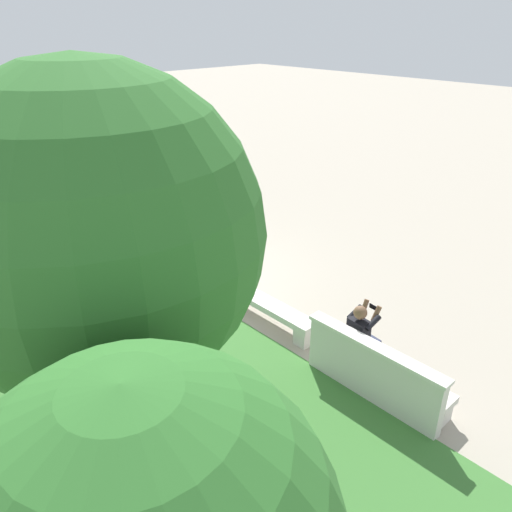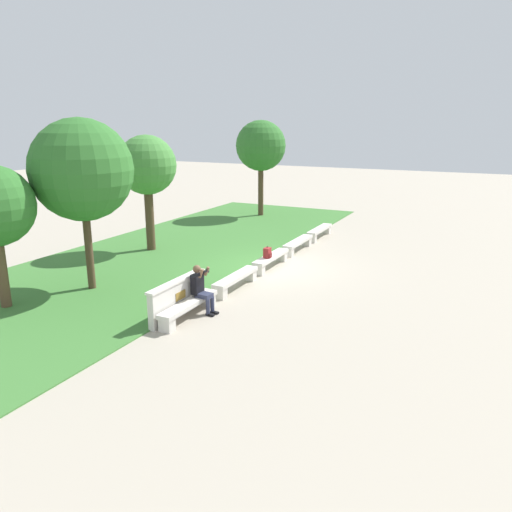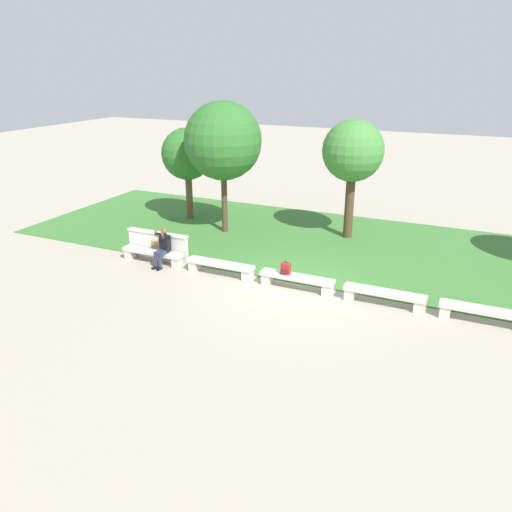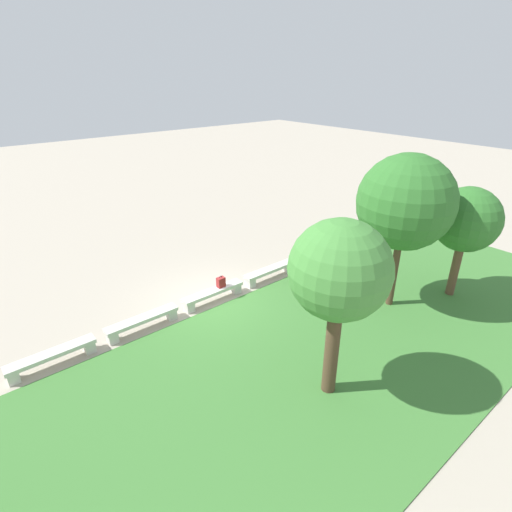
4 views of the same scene
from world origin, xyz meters
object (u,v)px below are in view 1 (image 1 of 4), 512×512
(bench_mid, at_px, (187,263))
(tree_left_background, at_px, (98,235))
(backpack, at_px, (197,256))
(bench_main, at_px, (383,372))
(bench_far, at_px, (128,231))
(bench_end, at_px, (83,206))
(person_photographer, at_px, (363,335))
(bench_near, at_px, (267,308))

(bench_mid, height_order, tree_left_background, tree_left_background)
(bench_mid, distance_m, backpack, 0.48)
(bench_mid, bearing_deg, bench_main, 180.00)
(bench_far, bearing_deg, bench_mid, 180.00)
(bench_end, relative_size, person_photographer, 1.76)
(bench_near, height_order, bench_far, same)
(bench_near, distance_m, bench_end, 7.92)
(backpack, xyz_separation_m, tree_left_background, (-4.24, 4.08, 3.04))
(bench_near, relative_size, backpack, 5.42)
(bench_end, bearing_deg, bench_far, 180.00)
(person_photographer, relative_size, backpack, 3.08)
(person_photographer, relative_size, tree_left_background, 0.25)
(tree_left_background, bearing_deg, person_photographer, -92.55)
(backpack, distance_m, tree_left_background, 6.62)
(bench_mid, relative_size, bench_far, 1.00)
(bench_far, distance_m, backpack, 3.02)
(bench_far, distance_m, person_photographer, 7.44)
(bench_main, bearing_deg, bench_mid, 0.00)
(bench_main, xyz_separation_m, bench_near, (2.64, 0.00, 0.00))
(bench_mid, xyz_separation_m, person_photographer, (-4.78, -0.08, 0.43))
(bench_main, bearing_deg, backpack, -0.30)
(bench_near, distance_m, person_photographer, 2.19)
(tree_left_background, bearing_deg, bench_near, -64.19)
(bench_near, xyz_separation_m, bench_end, (7.92, 0.00, 0.00))
(bench_mid, height_order, person_photographer, person_photographer)
(bench_near, bearing_deg, bench_mid, 0.00)
(bench_near, xyz_separation_m, bench_mid, (2.64, 0.00, 0.00))
(bench_mid, relative_size, backpack, 5.42)
(bench_main, bearing_deg, bench_near, 0.00)
(bench_near, distance_m, bench_mid, 2.64)
(person_photographer, bearing_deg, tree_left_background, 87.45)
(backpack, bearing_deg, bench_end, 0.26)
(bench_near, relative_size, person_photographer, 1.76)
(bench_mid, xyz_separation_m, tree_left_background, (-4.60, 4.05, 3.36))
(backpack, height_order, tree_left_background, tree_left_background)
(bench_near, relative_size, bench_end, 1.00)
(bench_near, distance_m, backpack, 2.30)
(bench_near, bearing_deg, person_photographer, -177.94)
(bench_main, xyz_separation_m, tree_left_background, (0.68, 4.05, 3.36))
(bench_far, height_order, person_photographer, person_photographer)
(bench_mid, height_order, bench_end, same)
(person_photographer, height_order, tree_left_background, tree_left_background)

